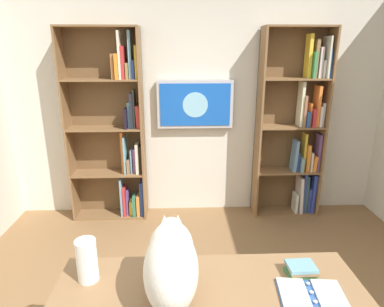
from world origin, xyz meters
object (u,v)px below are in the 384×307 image
at_px(wall_mounted_tv, 195,104).
at_px(cat, 171,262).
at_px(paper_towel_roll, 87,260).
at_px(bookshelf_left, 298,130).
at_px(desk_book_stack, 301,269).
at_px(open_binder, 311,294).
at_px(bookshelf_right, 115,132).

xyz_separation_m(wall_mounted_tv, cat, (0.23, 2.43, -0.39)).
bearing_deg(paper_towel_roll, bookshelf_left, -130.63).
bearing_deg(cat, desk_book_stack, -168.97).
relative_size(bookshelf_left, wall_mounted_tv, 2.50).
distance_m(paper_towel_roll, desk_book_stack, 1.17).
distance_m(bookshelf_left, open_binder, 2.50).
bearing_deg(bookshelf_right, cat, 106.44).
xyz_separation_m(wall_mounted_tv, open_binder, (-0.47, 2.46, -0.58)).
distance_m(bookshelf_right, desk_book_stack, 2.63).
bearing_deg(desk_book_stack, paper_towel_roll, 0.00).
bearing_deg(bookshelf_right, desk_book_stack, 122.46).
bearing_deg(desk_book_stack, bookshelf_left, -108.28).
height_order(open_binder, paper_towel_roll, paper_towel_roll).
xyz_separation_m(wall_mounted_tv, paper_towel_roll, (0.69, 2.29, -0.47)).
xyz_separation_m(open_binder, desk_book_stack, (-0.00, -0.17, 0.02)).
bearing_deg(bookshelf_right, bookshelf_left, 179.88).
height_order(cat, paper_towel_roll, cat).
bearing_deg(cat, paper_towel_roll, -17.09).
height_order(bookshelf_left, paper_towel_roll, bookshelf_left).
height_order(bookshelf_right, open_binder, bookshelf_right).
bearing_deg(bookshelf_left, open_binder, 72.84).
relative_size(open_binder, desk_book_stack, 2.10).
height_order(bookshelf_left, bookshelf_right, bookshelf_left).
distance_m(bookshelf_left, cat, 2.75).
distance_m(bookshelf_right, cat, 2.45).
bearing_deg(bookshelf_left, wall_mounted_tv, -4.04).
relative_size(wall_mounted_tv, paper_towel_roll, 3.66).
height_order(bookshelf_left, wall_mounted_tv, bookshelf_left).
relative_size(open_binder, paper_towel_roll, 1.46).
height_order(bookshelf_right, paper_towel_roll, bookshelf_right).
bearing_deg(desk_book_stack, wall_mounted_tv, -78.19).
relative_size(paper_towel_roll, desk_book_stack, 1.44).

